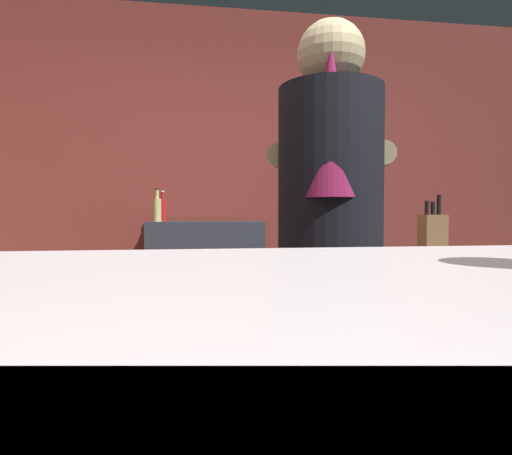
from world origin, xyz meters
TOP-DOWN VIEW (x-y plane):
  - wall_back at (0.00, 2.20)m, footprint 5.20×0.10m
  - prep_counter at (0.35, 0.60)m, footprint 2.10×0.60m
  - back_shelf at (-0.16, 1.92)m, footprint 0.82×0.36m
  - bartender at (0.20, 0.15)m, footprint 0.50×0.55m
  - knife_block at (0.79, 0.53)m, footprint 0.10×0.08m
  - mixing_bowl at (-0.08, 0.60)m, footprint 0.17×0.17m
  - chefs_knife at (0.48, 0.55)m, footprint 0.24×0.07m
  - bottle_vinegar at (-0.46, 2.00)m, footprint 0.05×0.05m
  - bottle_hot_sauce at (-0.49, 1.84)m, footprint 0.06×0.06m

SIDE VIEW (x-z plane):
  - prep_counter at x=0.35m, z-range 0.00..0.91m
  - back_shelf at x=-0.16m, z-range 0.00..1.06m
  - chefs_knife at x=0.48m, z-range 0.91..0.92m
  - mixing_bowl at x=-0.08m, z-range 0.91..0.96m
  - bartender at x=0.20m, z-range 0.14..1.89m
  - knife_block at x=0.79m, z-range 0.88..1.16m
  - bottle_vinegar at x=-0.46m, z-range 1.04..1.26m
  - bottle_hot_sauce at x=-0.49m, z-range 1.04..1.27m
  - wall_back at x=0.00m, z-range 0.00..2.70m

